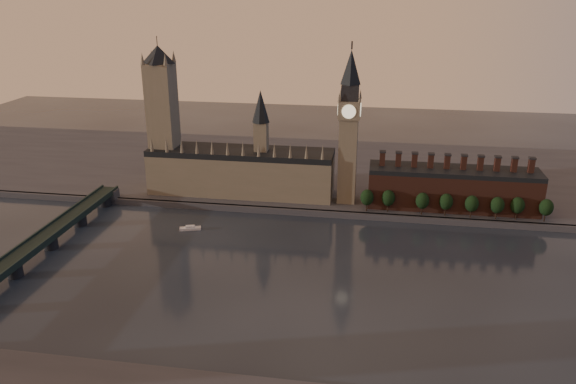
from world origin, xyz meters
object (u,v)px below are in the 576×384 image
big_ben (349,126)px  river_boat (190,228)px  victoria_tower (163,114)px  westminster_bridge (30,252)px

big_ben → river_boat: (-93.69, -54.59, -55.82)m
victoria_tower → big_ben: size_ratio=1.01×
victoria_tower → big_ben: victoria_tower is taller
westminster_bridge → river_boat: bearing=39.2°
big_ben → river_boat: size_ratio=7.84×
westminster_bridge → river_boat: (71.31, 58.11, -6.43)m
victoria_tower → river_boat: 90.79m
westminster_bridge → river_boat: westminster_bridge is taller
victoria_tower → river_boat: bearing=-58.6°
victoria_tower → westminster_bridge: size_ratio=0.54×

